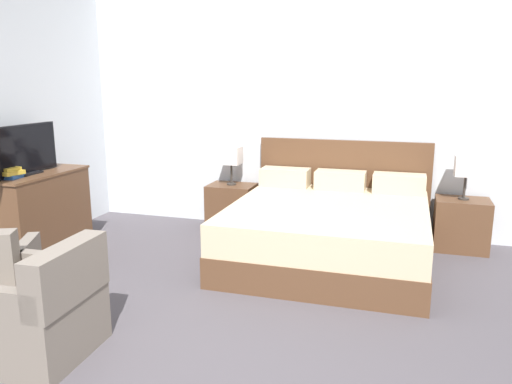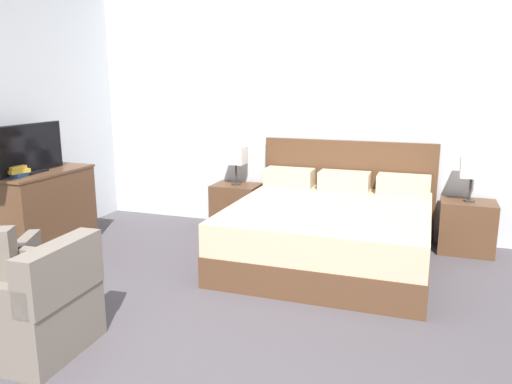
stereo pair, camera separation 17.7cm
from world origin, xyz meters
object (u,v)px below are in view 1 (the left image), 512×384
Objects in this scene: armchair_companion at (40,314)px; tv at (25,150)px; table_lamp_right at (466,167)px; book_blue_cover at (8,172)px; table_lamp_left at (231,156)px; bed at (329,229)px; book_small_top at (8,169)px; nightstand_right at (461,225)px; nightstand_left at (232,207)px; dresser at (38,212)px; book_red_cover at (8,176)px.

tv is at bearing 131.90° from armchair_companion.
tv is (-4.14, -1.50, 0.20)m from table_lamp_right.
book_blue_cover reaches higher than armchair_companion.
table_lamp_left is 1.00× the size of table_lamp_right.
book_small_top is at bearing -160.70° from bed.
table_lamp_right is at bearing 0.00° from table_lamp_left.
nightstand_right is at bearing 22.53° from book_blue_cover.
nightstand_right is 4.10m from armchair_companion.
table_lamp_left and table_lamp_right have the same top height.
bed reaches higher than armchair_companion.
nightstand_right is at bearing 0.00° from nightstand_left.
armchair_companion is (-2.77, -3.03, -0.60)m from table_lamp_right.
nightstand_right is 4.37m from dresser.
nightstand_right is 4.54m from book_red_cover.
tv reaches higher than armchair_companion.
nightstand_left is at bearing 47.15° from book_blue_cover.
bed reaches higher than table_lamp_right.
bed is 4.40× the size of table_lamp_right.
nightstand_left is 3.03m from armchair_companion.
book_blue_cover is 0.32× the size of armchair_companion.
book_blue_cover is 1.33× the size of book_small_top.
book_blue_cover is 0.03m from book_small_top.
nightstand_left is at bearing 41.45° from dresser.
tv is (0.00, -0.10, 0.65)m from dresser.
nightstand_left is 2.99× the size of book_small_top.
book_red_cover is at bearing 180.00° from book_blue_cover.
book_blue_cover reaches higher than nightstand_left.
nightstand_left is 2.55m from nightstand_right.
book_red_cover is (-0.02, -0.22, -0.21)m from tv.
book_small_top is at bearing -132.89° from nightstand_left.
table_lamp_left is 0.60× the size of armchair_companion.
book_blue_cover is (0.00, 0.00, 0.04)m from book_red_cover.
bed is 4.40× the size of table_lamp_left.
tv is at bearing -160.05° from table_lamp_right.
bed is at bearing 13.47° from dresser.
table_lamp_left is 2.50× the size of book_small_top.
tv reaches higher than table_lamp_left.
book_red_cover is 0.04m from book_blue_cover.
book_small_top is (-2.88, -1.01, 0.63)m from bed.
tv is at bearing -136.54° from nightstand_left.
table_lamp_left reaches higher than armchair_companion.
book_red_cover is at bearing 180.00° from book_small_top.
nightstand_left is at bearing 180.00° from nightstand_right.
book_blue_cover is (-1.60, -1.72, 0.63)m from nightstand_left.
tv is (-1.58, -1.50, 0.20)m from table_lamp_left.
armchair_companion is (-1.49, -2.31, -0.03)m from bed.
table_lamp_left is at bearing 85.95° from armchair_companion.
dresser is (-1.58, -1.40, 0.17)m from nightstand_left.
armchair_companion is at bearing -48.10° from tv.
book_small_top is at bearing -132.86° from table_lamp_left.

